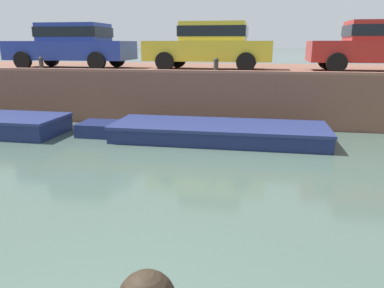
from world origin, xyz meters
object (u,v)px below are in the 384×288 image
(mooring_bollard_west, at_px, (41,63))
(mooring_bollard_mid, at_px, (216,65))
(boat_moored_central_navy, at_px, (209,132))
(car_leftmost_blue, at_px, (73,44))
(car_centre_red, at_px, (376,44))
(car_left_inner_yellow, at_px, (211,44))

(mooring_bollard_west, relative_size, mooring_bollard_mid, 1.00)
(boat_moored_central_navy, distance_m, car_leftmost_blue, 6.58)
(car_centre_red, relative_size, mooring_bollard_west, 8.78)
(boat_moored_central_navy, bearing_deg, car_leftmost_blue, 149.38)
(mooring_bollard_west, bearing_deg, car_leftmost_blue, 69.81)
(car_leftmost_blue, bearing_deg, mooring_bollard_west, -110.19)
(boat_moored_central_navy, distance_m, car_centre_red, 6.18)
(car_left_inner_yellow, distance_m, mooring_bollard_mid, 1.49)
(boat_moored_central_navy, xyz_separation_m, car_centre_red, (4.81, 3.15, 2.27))
(mooring_bollard_west, bearing_deg, mooring_bollard_mid, 0.00)
(car_leftmost_blue, distance_m, mooring_bollard_mid, 5.48)
(car_leftmost_blue, relative_size, mooring_bollard_mid, 9.76)
(mooring_bollard_mid, bearing_deg, car_leftmost_blue, 166.00)
(car_centre_red, xyz_separation_m, mooring_bollard_mid, (-4.84, -1.32, -0.61))
(mooring_bollard_west, height_order, mooring_bollard_mid, same)
(car_centre_red, bearing_deg, car_left_inner_yellow, -179.99)
(car_left_inner_yellow, relative_size, mooring_bollard_west, 9.45)
(mooring_bollard_west, xyz_separation_m, mooring_bollard_mid, (5.77, 0.00, 0.00))
(car_leftmost_blue, bearing_deg, mooring_bollard_mid, -14.00)
(boat_moored_central_navy, bearing_deg, mooring_bollard_mid, 91.00)
(car_centre_red, bearing_deg, mooring_bollard_mid, -164.76)
(boat_moored_central_navy, distance_m, mooring_bollard_mid, 2.47)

